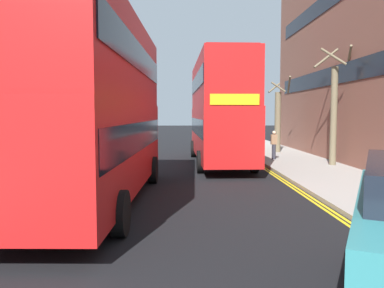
# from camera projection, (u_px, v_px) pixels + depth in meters

# --- Properties ---
(sidewalk_right) EXTENTS (4.00, 80.00, 0.14)m
(sidewalk_right) POSITION_uv_depth(u_px,v_px,m) (326.00, 174.00, 17.11)
(sidewalk_right) COLOR #9E9991
(sidewalk_right) RESTS_ON ground
(sidewalk_left) EXTENTS (4.00, 80.00, 0.14)m
(sidewalk_left) POSITION_uv_depth(u_px,v_px,m) (26.00, 175.00, 16.77)
(sidewalk_left) COLOR #9E9991
(sidewalk_left) RESTS_ON ground
(kerb_line_outer) EXTENTS (0.10, 56.00, 0.01)m
(kerb_line_outer) POSITION_uv_depth(u_px,v_px,m) (291.00, 184.00, 15.07)
(kerb_line_outer) COLOR yellow
(kerb_line_outer) RESTS_ON ground
(kerb_line_inner) EXTENTS (0.10, 56.00, 0.01)m
(kerb_line_inner) POSITION_uv_depth(u_px,v_px,m) (287.00, 184.00, 15.06)
(kerb_line_inner) COLOR yellow
(kerb_line_inner) RESTS_ON ground
(double_decker_bus_away) EXTENTS (3.07, 10.88, 5.64)m
(double_decker_bus_away) POSITION_uv_depth(u_px,v_px,m) (99.00, 103.00, 11.77)
(double_decker_bus_away) COLOR red
(double_decker_bus_away) RESTS_ON ground
(double_decker_bus_oncoming) EXTENTS (2.94, 10.85, 5.64)m
(double_decker_bus_oncoming) POSITION_uv_depth(u_px,v_px,m) (219.00, 108.00, 21.08)
(double_decker_bus_oncoming) COLOR red
(double_decker_bus_oncoming) RESTS_ON ground
(pedestrian_far) EXTENTS (0.34, 0.22, 1.62)m
(pedestrian_far) POSITION_uv_depth(u_px,v_px,m) (274.00, 144.00, 22.10)
(pedestrian_far) COLOR #2D2D38
(pedestrian_far) RESTS_ON sidewalk_right
(street_tree_mid) EXTENTS (1.80, 1.83, 5.96)m
(street_tree_mid) POSITION_uv_depth(u_px,v_px,m) (334.00, 110.00, 19.56)
(street_tree_mid) COLOR #6B6047
(street_tree_mid) RESTS_ON sidewalk_right
(street_tree_far) EXTENTS (1.51, 1.50, 5.05)m
(street_tree_far) POSITION_uv_depth(u_px,v_px,m) (278.00, 119.00, 26.32)
(street_tree_far) COLOR #6B6047
(street_tree_far) RESTS_ON sidewalk_right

